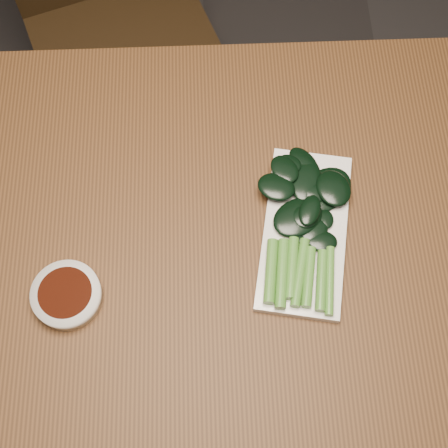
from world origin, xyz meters
TOP-DOWN VIEW (x-y plane):
  - ground at (0.00, 0.00)m, footprint 6.00×6.00m
  - table at (0.00, 0.00)m, footprint 1.40×0.80m
  - chair_far at (-0.20, 0.72)m, footprint 0.53×0.53m
  - sauce_bowl at (-0.21, -0.06)m, footprint 0.10×0.10m
  - serving_plate at (0.15, 0.03)m, footprint 0.17×0.29m
  - gai_lan at (0.15, 0.05)m, footprint 0.17×0.28m

SIDE VIEW (x-z plane):
  - ground at x=0.00m, z-range 0.00..0.00m
  - chair_far at x=-0.20m, z-range 0.04..0.93m
  - table at x=0.00m, z-range 0.30..1.05m
  - serving_plate at x=0.15m, z-range 0.75..0.76m
  - sauce_bowl at x=-0.21m, z-range 0.75..0.78m
  - gai_lan at x=0.15m, z-range 0.76..0.79m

